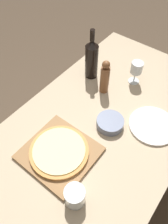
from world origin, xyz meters
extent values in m
plane|color=#4C3D2D|center=(0.00, 0.00, 0.00)|extent=(12.00, 12.00, 0.00)
cube|color=tan|center=(0.00, 0.00, 0.76)|extent=(0.88, 1.71, 0.03)
cylinder|color=brown|center=(-0.38, 0.79, 0.37)|extent=(0.06, 0.06, 0.74)
cube|color=olive|center=(-0.06, -0.22, 0.78)|extent=(0.34, 0.32, 0.02)
cylinder|color=#C68947|center=(-0.06, -0.22, 0.80)|extent=(0.29, 0.29, 0.02)
cylinder|color=beige|center=(-0.06, -0.22, 0.81)|extent=(0.26, 0.26, 0.01)
cylinder|color=black|center=(-0.28, 0.33, 0.89)|extent=(0.08, 0.08, 0.23)
cone|color=black|center=(-0.28, 0.33, 1.02)|extent=(0.08, 0.08, 0.04)
cylinder|color=black|center=(-0.28, 0.33, 1.07)|extent=(0.03, 0.03, 0.07)
cylinder|color=brown|center=(-0.13, 0.27, 0.86)|extent=(0.05, 0.05, 0.18)
sphere|color=brown|center=(-0.13, 0.27, 0.98)|extent=(0.05, 0.05, 0.05)
cylinder|color=silver|center=(-0.03, 0.46, 0.78)|extent=(0.07, 0.07, 0.00)
cylinder|color=silver|center=(-0.03, 0.46, 0.82)|extent=(0.01, 0.01, 0.07)
cylinder|color=silver|center=(-0.03, 0.46, 0.89)|extent=(0.07, 0.07, 0.07)
cylinder|color=slate|center=(0.04, 0.08, 0.80)|extent=(0.15, 0.15, 0.05)
cylinder|color=silver|center=(0.14, -0.35, 0.83)|extent=(0.09, 0.09, 0.10)
cylinder|color=white|center=(0.23, 0.21, 0.78)|extent=(0.26, 0.26, 0.01)
camera|label=1|loc=(0.35, -0.55, 1.76)|focal=35.00mm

